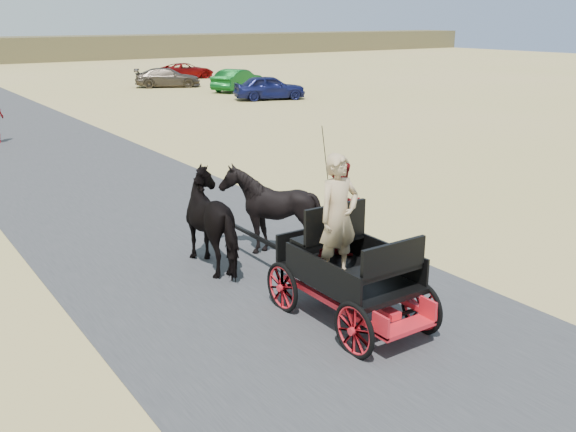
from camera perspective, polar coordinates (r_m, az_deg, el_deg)
ground at (r=10.28m, az=-0.36°, el=-7.44°), size 140.00×140.00×0.00m
road at (r=10.28m, az=-0.36°, el=-7.42°), size 6.00×140.00×0.01m
carriage at (r=9.54m, az=5.46°, el=-7.19°), size 1.30×2.40×0.72m
horse_left at (r=11.42m, az=-6.25°, el=-0.42°), size 0.91×2.01×1.70m
horse_right at (r=11.95m, az=-1.60°, el=0.48°), size 1.37×1.54×1.70m
driver_man at (r=9.01m, az=4.51°, el=-0.08°), size 0.66×0.43×1.80m
passenger_woman at (r=9.75m, az=4.77°, el=0.58°), size 0.77×0.60×1.58m
car_a at (r=35.40m, az=-1.65°, el=11.36°), size 4.13×2.63×1.31m
car_b at (r=39.78m, az=-4.51°, el=11.96°), size 4.14×3.11×1.31m
car_c at (r=42.58m, az=-10.66°, el=12.00°), size 4.44×3.21×1.19m
car_d at (r=48.45m, az=-9.02°, el=12.64°), size 4.11×2.10×1.11m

